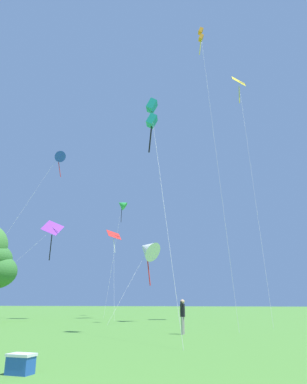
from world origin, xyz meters
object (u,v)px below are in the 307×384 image
kite_purple_streamer (51,235)px  picnic_cooler (21,364)px  kite_green_small (122,205)px  kite_orange_box (201,37)px  person_in_blue_jacket (183,313)px  kite_teal_box (152,115)px  kite_red_high (114,238)px  kite_white_distant (147,249)px  kite_blue_delta (59,156)px  kite_yellow_diamond (239,89)px

kite_purple_streamer → picnic_cooler: 31.34m
kite_green_small → picnic_cooler: bearing=-69.6°
kite_orange_box → kite_green_small: bearing=131.4°
kite_orange_box → person_in_blue_jacket: (-0.44, -7.79, -23.93)m
kite_teal_box → kite_orange_box: bearing=78.9°
kite_red_high → kite_white_distant: kite_red_high is taller
kite_white_distant → picnic_cooler: size_ratio=12.52×
kite_green_small → kite_white_distant: size_ratio=2.06×
kite_green_small → kite_teal_box: size_ratio=1.16×
kite_purple_streamer → kite_teal_box: size_ratio=0.78×
kite_purple_streamer → kite_orange_box: kite_orange_box is taller
kite_white_distant → kite_red_high: bearing=138.8°
kite_purple_streamer → picnic_cooler: kite_purple_streamer is taller
kite_green_small → kite_purple_streamer: kite_green_small is taller
kite_blue_delta → kite_red_high: bearing=27.6°
kite_purple_streamer → kite_blue_delta: 9.40m
kite_purple_streamer → kite_red_high: bearing=29.8°
kite_green_small → kite_blue_delta: kite_blue_delta is taller
kite_white_distant → kite_teal_box: kite_teal_box is taller
kite_yellow_diamond → picnic_cooler: bearing=-98.9°
kite_orange_box → kite_white_distant: size_ratio=3.46×
kite_blue_delta → person_in_blue_jacket: 28.09m
kite_orange_box → kite_red_high: 22.41m
kite_white_distant → kite_orange_box: bearing=-31.3°
kite_red_high → kite_orange_box: bearing=-36.2°
kite_green_small → kite_white_distant: (8.30, -12.83, -8.33)m
kite_red_high → kite_teal_box: bearing=-59.7°
kite_yellow_diamond → person_in_blue_jacket: kite_yellow_diamond is taller
person_in_blue_jacket → picnic_cooler: person_in_blue_jacket is taller
kite_orange_box → kite_red_high: bearing=143.8°
kite_purple_streamer → kite_yellow_diamond: 25.35m
kite_purple_streamer → person_in_blue_jacket: bearing=-37.1°
kite_white_distant → person_in_blue_jacket: (6.11, -11.77, -5.27)m
kite_white_distant → kite_blue_delta: bearing=171.0°
kite_orange_box → picnic_cooler: kite_orange_box is taller
kite_blue_delta → kite_red_high: 11.64m
kite_teal_box → kite_purple_streamer: bearing=138.3°
kite_white_distant → kite_yellow_diamond: size_ratio=0.30×
kite_orange_box → picnic_cooler: 31.54m
kite_orange_box → picnic_cooler: bearing=-93.9°
kite_red_high → person_in_blue_jacket: size_ratio=5.45×
kite_teal_box → kite_yellow_diamond: bearing=73.8°
kite_orange_box → kite_red_high: kite_orange_box is taller
kite_teal_box → picnic_cooler: 16.07m
kite_green_small → kite_teal_box: kite_green_small is taller
kite_yellow_diamond → person_in_blue_jacket: bearing=-102.5°
kite_blue_delta → kite_red_high: size_ratio=1.99×
kite_purple_streamer → kite_teal_box: (16.40, -14.58, 3.80)m
kite_red_high → kite_teal_box: 21.16m
person_in_blue_jacket → kite_blue_delta: bearing=142.6°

